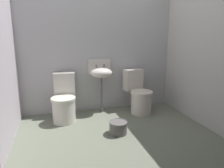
# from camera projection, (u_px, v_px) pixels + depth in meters

# --- Properties ---
(ground_plane) EXTENTS (3.24, 2.70, 0.08)m
(ground_plane) POSITION_uv_depth(u_px,v_px,m) (117.00, 138.00, 2.93)
(ground_plane) COLOR slate
(wall_back) EXTENTS (3.24, 0.10, 2.34)m
(wall_back) POSITION_uv_depth(u_px,v_px,m) (99.00, 49.00, 3.77)
(wall_back) COLOR #BAB8BA
(wall_back) RESTS_ON ground
(wall_right) EXTENTS (0.10, 2.50, 2.34)m
(wall_right) POSITION_uv_depth(u_px,v_px,m) (206.00, 51.00, 3.13)
(wall_right) COLOR #BBB8B3
(wall_right) RESTS_ON ground
(toilet_left) EXTENTS (0.47, 0.64, 0.78)m
(toilet_left) POSITION_uv_depth(u_px,v_px,m) (64.00, 102.00, 3.41)
(toilet_left) COLOR silver
(toilet_left) RESTS_ON ground
(toilet_right) EXTENTS (0.48, 0.65, 0.78)m
(toilet_right) POSITION_uv_depth(u_px,v_px,m) (139.00, 95.00, 3.77)
(toilet_right) COLOR silver
(toilet_right) RESTS_ON ground
(sink) EXTENTS (0.42, 0.35, 0.99)m
(sink) POSITION_uv_depth(u_px,v_px,m) (101.00, 72.00, 3.67)
(sink) COLOR #5D5856
(sink) RESTS_ON ground
(bucket) EXTENTS (0.27, 0.27, 0.19)m
(bucket) POSITION_uv_depth(u_px,v_px,m) (118.00, 127.00, 2.96)
(bucket) COLOR #5D5856
(bucket) RESTS_ON ground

